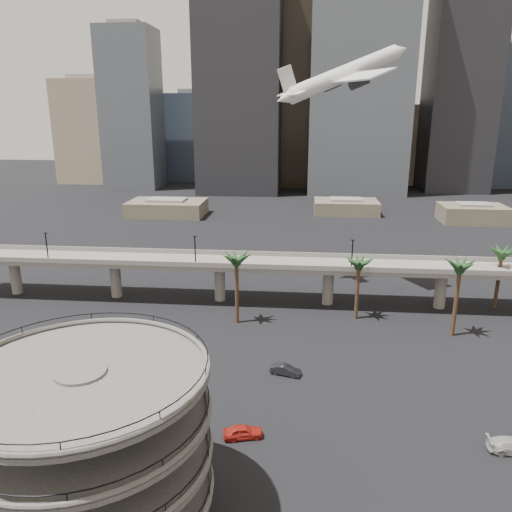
# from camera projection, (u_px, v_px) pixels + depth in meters

# --- Properties ---
(ground) EXTENTS (700.00, 700.00, 0.00)m
(ground) POSITION_uv_depth(u_px,v_px,m) (239.00, 503.00, 49.53)
(ground) COLOR black
(ground) RESTS_ON ground
(parking_ramp) EXTENTS (22.20, 22.20, 17.35)m
(parking_ramp) POSITION_uv_depth(u_px,v_px,m) (87.00, 436.00, 44.14)
(parking_ramp) COLOR #484643
(parking_ramp) RESTS_ON ground
(overpass) EXTENTS (130.00, 9.30, 14.70)m
(overpass) POSITION_uv_depth(u_px,v_px,m) (274.00, 268.00, 100.07)
(overpass) COLOR slate
(overpass) RESTS_ON ground
(palm_trees) EXTENTS (54.40, 18.40, 14.00)m
(palm_trees) POSITION_uv_depth(u_px,v_px,m) (390.00, 263.00, 89.84)
(palm_trees) COLOR #4B3320
(palm_trees) RESTS_ON ground
(low_buildings) EXTENTS (135.00, 27.50, 6.80)m
(low_buildings) POSITION_uv_depth(u_px,v_px,m) (306.00, 209.00, 184.17)
(low_buildings) COLOR brown
(low_buildings) RESTS_ON ground
(skyline) EXTENTS (269.00, 86.00, 119.70)m
(skyline) POSITION_uv_depth(u_px,v_px,m) (325.00, 98.00, 243.56)
(skyline) COLOR gray
(skyline) RESTS_ON ground
(airborne_jet) EXTENTS (30.34, 28.58, 14.63)m
(airborne_jet) POSITION_uv_depth(u_px,v_px,m) (344.00, 75.00, 105.65)
(airborne_jet) COLOR silver
(airborne_jet) RESTS_ON ground
(car_a) EXTENTS (5.06, 3.00, 1.61)m
(car_a) POSITION_uv_depth(u_px,v_px,m) (243.00, 432.00, 59.34)
(car_a) COLOR red
(car_a) RESTS_ON ground
(car_b) EXTENTS (4.80, 2.73, 1.50)m
(car_b) POSITION_uv_depth(u_px,v_px,m) (286.00, 370.00, 73.63)
(car_b) COLOR black
(car_b) RESTS_ON ground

